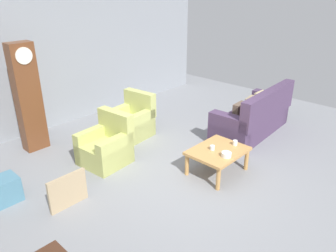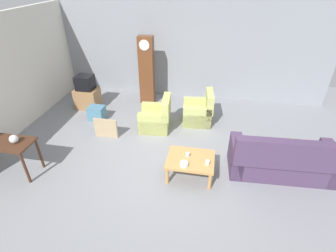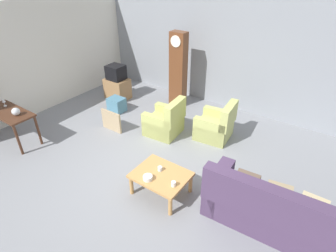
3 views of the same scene
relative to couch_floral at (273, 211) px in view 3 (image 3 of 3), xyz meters
The scene contains 18 objects.
ground_plane 2.35m from the couch_floral, behind, with size 10.40×10.40×0.00m, color gray.
garage_door_wall 4.44m from the couch_floral, 122.95° to the left, with size 8.40×0.16×3.20m, color gray.
pegboard_wall_left 6.62m from the couch_floral, behind, with size 0.12×6.40×2.88m, color silver.
couch_floral is the anchor object (origin of this frame).
armchair_olive_near 3.22m from the couch_floral, 156.39° to the left, with size 0.86×0.83×0.92m.
armchair_olive_far 2.62m from the couch_floral, 135.62° to the left, with size 0.87×0.84×0.92m.
coffee_table_wood 1.90m from the couch_floral, 168.54° to the right, with size 0.96×0.76×0.44m.
console_table_dark 5.73m from the couch_floral, behind, with size 1.30×0.56×0.77m.
grandfather_clock 4.59m from the couch_floral, 142.02° to the left, with size 0.44×0.30×2.08m.
tv_stand_cabinet 5.68m from the couch_floral, 158.48° to the left, with size 0.68×0.52×0.62m, color #997047.
tv_crt 5.70m from the couch_floral, 158.48° to the left, with size 0.48×0.44×0.42m, color black.
framed_picture_leaning 4.18m from the couch_floral, behind, with size 0.60×0.05×0.52m, color tan.
storage_box_blue 4.96m from the couch_floral, 162.90° to the left, with size 0.44×0.36×0.39m, color teal.
glass_dome_cloche 5.42m from the couch_floral, 170.00° to the right, with size 0.17×0.17×0.17m, color silver.
cup_white_porcelain 1.60m from the couch_floral, 162.00° to the right, with size 0.08×0.08×0.09m, color white.
cup_blue_rimmed 1.96m from the couch_floral, behind, with size 0.08×0.08×0.08m, color silver.
bowl_white_stacked 2.06m from the couch_floral, 162.62° to the right, with size 0.17×0.17×0.08m, color white.
wine_glass_mid 6.01m from the couch_floral, behind, with size 0.07×0.07×0.20m.
Camera 3 is at (2.64, -3.26, 3.66)m, focal length 29.10 mm.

